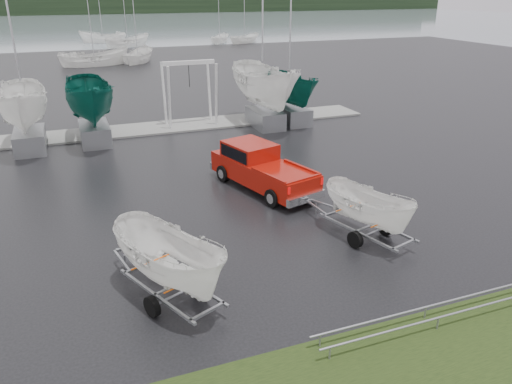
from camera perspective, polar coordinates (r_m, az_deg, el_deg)
name	(u,v)px	position (r m, az deg, el deg)	size (l,w,h in m)	color
ground_plane	(195,209)	(20.36, -7.00, -1.96)	(120.00, 120.00, 0.00)	black
lake	(76,30)	(118.45, -19.86, 17.05)	(300.00, 300.00, 0.00)	gray
dock	(143,129)	(32.45, -12.84, 7.00)	(30.00, 3.00, 0.12)	gray
treeline	(65,5)	(188.20, -21.01, 19.34)	(300.00, 8.00, 6.00)	black
pickup_truck	(259,166)	(22.16, 0.35, 3.01)	(3.39, 6.00, 1.89)	#921007
trailer_hitched	(372,177)	(17.37, 13.08, 1.70)	(2.11, 3.79, 4.34)	gray
trailer_parked	(166,214)	(13.47, -10.21, -2.45)	(2.49, 3.77, 5.08)	gray
boat_hoist	(189,84)	(32.46, -7.61, 12.12)	(3.30, 2.18, 4.12)	silver
keelboat_0	(19,76)	(29.47, -25.48, 11.89)	(2.54, 3.20, 10.72)	gray
keelboat_1	(87,70)	(29.61, -18.76, 13.03)	(2.59, 3.20, 7.98)	gray
keelboat_2	(265,53)	(31.61, 1.09, 15.65)	(2.92, 3.20, 11.10)	gray
keelboat_3	(293,71)	(32.85, 4.20, 13.66)	(2.16, 3.20, 10.32)	gray
mast_rack_2	(432,312)	(14.36, 19.49, -12.84)	(7.00, 0.56, 0.06)	gray
moored_boat_1	(95,66)	(62.00, -17.92, 13.58)	(3.37, 3.29, 11.96)	white
moored_boat_2	(138,62)	(63.35, -13.31, 14.21)	(3.53, 3.56, 11.43)	white
moored_boat_3	(245,43)	(84.15, -1.31, 16.65)	(3.12, 3.10, 11.05)	white
moored_boat_5	(103,43)	(88.43, -17.05, 16.00)	(3.62, 3.57, 11.78)	white
moored_boat_6	(128,47)	(81.16, -14.44, 15.78)	(3.64, 3.60, 11.68)	white
moored_boat_7	(220,43)	(84.64, -4.18, 16.63)	(3.04, 3.06, 10.86)	white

